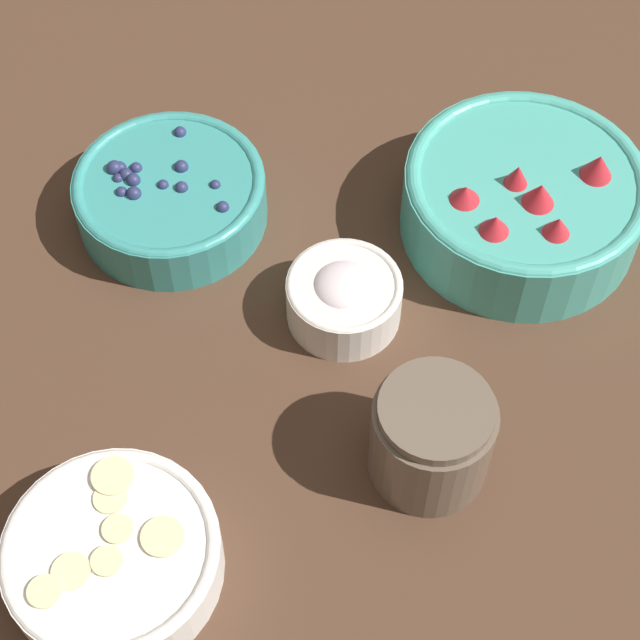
# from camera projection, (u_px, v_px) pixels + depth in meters

# --- Properties ---
(ground_plane) EXTENTS (4.00, 4.00, 0.00)m
(ground_plane) POSITION_uv_depth(u_px,v_px,m) (259.00, 415.00, 0.91)
(ground_plane) COLOR #4C3323
(bowl_strawberries) EXTENTS (0.22, 0.22, 0.09)m
(bowl_strawberries) POSITION_uv_depth(u_px,v_px,m) (523.00, 198.00, 0.98)
(bowl_strawberries) COLOR #47AD9E
(bowl_strawberries) RESTS_ON ground_plane
(bowl_blueberries) EXTENTS (0.18, 0.18, 0.06)m
(bowl_blueberries) POSITION_uv_depth(u_px,v_px,m) (170.00, 195.00, 1.00)
(bowl_blueberries) COLOR teal
(bowl_blueberries) RESTS_ON ground_plane
(bowl_bananas) EXTENTS (0.17, 0.17, 0.05)m
(bowl_bananas) POSITION_uv_depth(u_px,v_px,m) (113.00, 556.00, 0.81)
(bowl_bananas) COLOR white
(bowl_bananas) RESTS_ON ground_plane
(bowl_cream) EXTENTS (0.10, 0.10, 0.06)m
(bowl_cream) POSITION_uv_depth(u_px,v_px,m) (344.00, 296.00, 0.94)
(bowl_cream) COLOR white
(bowl_cream) RESTS_ON ground_plane
(jar_chocolate) EXTENTS (0.10, 0.10, 0.09)m
(jar_chocolate) POSITION_uv_depth(u_px,v_px,m) (431.00, 438.00, 0.85)
(jar_chocolate) COLOR brown
(jar_chocolate) RESTS_ON ground_plane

